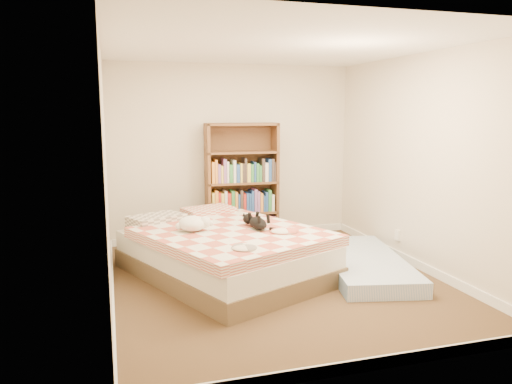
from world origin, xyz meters
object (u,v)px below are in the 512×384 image
object	(u,v)px
bookshelf	(241,200)
white_dog	(193,224)
black_cat	(257,222)
floor_mattress	(363,264)
bed	(223,251)

from	to	relation	value
bookshelf	white_dog	world-z (taller)	bookshelf
black_cat	white_dog	distance (m)	0.71
floor_mattress	black_cat	bearing A→B (deg)	-177.14
bed	floor_mattress	world-z (taller)	bed
bookshelf	white_dog	xyz separation A→B (m)	(-0.93, -1.45, 0.03)
floor_mattress	white_dog	bearing A→B (deg)	-175.79
floor_mattress	white_dog	world-z (taller)	white_dog
bookshelf	white_dog	distance (m)	1.72
bookshelf	white_dog	bearing A→B (deg)	-120.52
white_dog	bookshelf	bearing A→B (deg)	29.82
bookshelf	bed	bearing A→B (deg)	-110.62
bookshelf	floor_mattress	size ratio (longest dim) A/B	0.88
bookshelf	floor_mattress	distance (m)	2.06
floor_mattress	black_cat	world-z (taller)	black_cat
bed	black_cat	size ratio (longest dim) A/B	4.21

